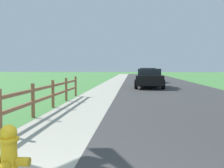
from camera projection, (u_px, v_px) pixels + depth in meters
ground_plane at (123, 82)px, 26.88m from camera, size 120.00×120.00×0.00m
road_asphalt at (156, 82)px, 28.61m from camera, size 7.00×66.00×0.01m
curb_concrete at (97, 81)px, 29.10m from camera, size 6.00×66.00×0.01m
grass_verge at (83, 81)px, 29.21m from camera, size 5.00×66.00×0.00m
fire_hydrant at (9, 160)px, 3.16m from camera, size 0.50×0.41×0.85m
rail_fence at (33, 98)px, 8.01m from camera, size 0.11×12.27×1.05m
parked_suv_black at (149, 78)px, 20.09m from camera, size 2.27×4.95×1.43m
parked_car_blue at (147, 75)px, 27.46m from camera, size 2.05×4.33×1.48m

